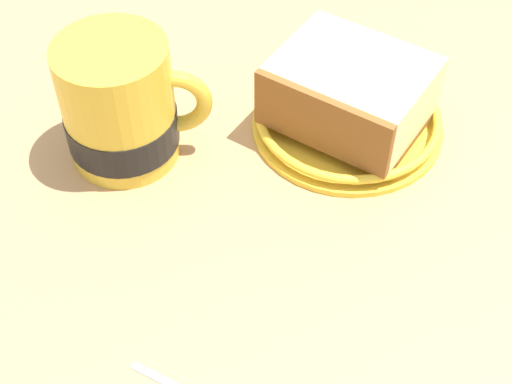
{
  "coord_description": "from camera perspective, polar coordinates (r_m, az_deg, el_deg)",
  "views": [
    {
      "loc": [
        6.56,
        34.05,
        39.03
      ],
      "look_at": [
        0.36,
        2.51,
        3.0
      ],
      "focal_mm": 51.96,
      "sensor_mm": 36.0,
      "label": 1
    }
  ],
  "objects": [
    {
      "name": "tea_mug",
      "position": [
        0.53,
        -10.34,
        6.47
      ],
      "size": [
        10.62,
        8.05,
        9.44
      ],
      "color": "gold",
      "rests_on": "ground_plane"
    },
    {
      "name": "small_plate",
      "position": [
        0.57,
        7.07,
        5.55
      ],
      "size": [
        14.52,
        14.52,
        1.62
      ],
      "color": "yellow",
      "rests_on": "ground_plane"
    },
    {
      "name": "cake_slice",
      "position": [
        0.55,
        7.2,
        7.55
      ],
      "size": [
        13.89,
        13.86,
        5.28
      ],
      "color": "brown",
      "rests_on": "small_plate"
    },
    {
      "name": "ground_plane",
      "position": [
        0.54,
        -0.14,
        -1.53
      ],
      "size": [
        150.55,
        150.55,
        3.97
      ],
      "primitive_type": "cube",
      "color": "tan"
    }
  ]
}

